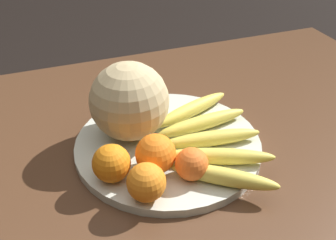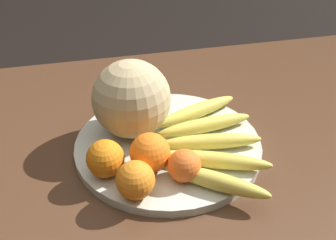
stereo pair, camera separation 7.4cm
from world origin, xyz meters
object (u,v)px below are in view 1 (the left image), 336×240
object	(u,v)px
fruit_bowl	(168,144)
orange_back_left	(111,163)
orange_front_right	(192,164)
banana_bunch	(208,139)
orange_mid_center	(156,154)
orange_front_left	(146,182)
kitchen_table	(188,193)
melon	(129,101)

from	to	relation	value
fruit_bowl	orange_back_left	bearing A→B (deg)	-152.59
orange_front_right	banana_bunch	bearing A→B (deg)	47.61
fruit_bowl	orange_front_right	xyz separation A→B (m)	(0.00, -0.11, 0.04)
orange_mid_center	orange_front_left	bearing A→B (deg)	-121.20
orange_front_left	orange_mid_center	xyz separation A→B (m)	(0.04, 0.06, 0.00)
orange_front_left	banana_bunch	bearing A→B (deg)	30.75
kitchen_table	orange_front_right	size ratio (longest dim) A/B	22.37
banana_bunch	orange_front_right	size ratio (longest dim) A/B	5.65
orange_back_left	banana_bunch	bearing A→B (deg)	7.85
banana_bunch	orange_front_right	world-z (taller)	orange_front_right
orange_front_right	orange_front_left	bearing A→B (deg)	-167.47
fruit_bowl	banana_bunch	bearing A→B (deg)	-29.89
kitchen_table	orange_front_left	world-z (taller)	orange_front_left
melon	orange_back_left	world-z (taller)	melon
orange_front_right	orange_back_left	xyz separation A→B (m)	(-0.13, 0.04, 0.00)
fruit_bowl	banana_bunch	world-z (taller)	banana_bunch
kitchen_table	melon	world-z (taller)	melon
melon	orange_mid_center	distance (m)	0.13
melon	orange_front_left	size ratio (longest dim) A/B	2.37
orange_mid_center	orange_back_left	distance (m)	0.08
orange_front_right	kitchen_table	bearing A→B (deg)	69.67
fruit_bowl	orange_mid_center	world-z (taller)	orange_mid_center
orange_front_right	orange_mid_center	world-z (taller)	orange_mid_center
fruit_bowl	melon	xyz separation A→B (m)	(-0.06, 0.05, 0.08)
orange_front_left	orange_front_right	size ratio (longest dim) A/B	1.11
kitchen_table	melon	xyz separation A→B (m)	(-0.09, 0.09, 0.19)
fruit_bowl	orange_front_left	xyz separation A→B (m)	(-0.08, -0.13, 0.04)
orange_front_right	orange_back_left	distance (m)	0.14
kitchen_table	fruit_bowl	distance (m)	0.12
melon	orange_front_left	world-z (taller)	melon
orange_front_left	orange_mid_center	world-z (taller)	orange_mid_center
kitchen_table	melon	size ratio (longest dim) A/B	8.47
melon	banana_bunch	bearing A→B (deg)	-34.12
fruit_bowl	melon	size ratio (longest dim) A/B	2.37
kitchen_table	melon	distance (m)	0.23
melon	orange_front_right	size ratio (longest dim) A/B	2.64
kitchen_table	orange_mid_center	size ratio (longest dim) A/B	18.14
banana_bunch	kitchen_table	bearing A→B (deg)	-169.00
kitchen_table	orange_mid_center	xyz separation A→B (m)	(-0.08, -0.03, 0.15)
kitchen_table	orange_back_left	xyz separation A→B (m)	(-0.15, -0.02, 0.15)
fruit_bowl	kitchen_table	bearing A→B (deg)	-55.25
fruit_bowl	orange_mid_center	bearing A→B (deg)	-124.83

